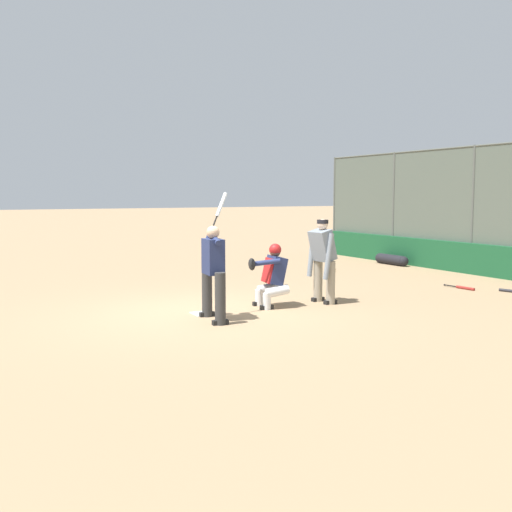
% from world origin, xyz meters
% --- Properties ---
extents(ground_plane, '(160.00, 160.00, 0.00)m').
position_xyz_m(ground_plane, '(0.00, 0.00, 0.00)').
color(ground_plane, '#9E7F5B').
extents(home_plate_marker, '(0.43, 0.43, 0.01)m').
position_xyz_m(home_plate_marker, '(0.00, 0.00, 0.01)').
color(home_plate_marker, white).
rests_on(home_plate_marker, ground_plane).
extents(batter_at_plate, '(1.01, 0.72, 2.26)m').
position_xyz_m(batter_at_plate, '(-0.61, 0.09, 0.91)').
color(batter_at_plate, '#333333').
rests_on(batter_at_plate, ground_plane).
extents(catcher_behind_plate, '(0.69, 0.83, 1.26)m').
position_xyz_m(catcher_behind_plate, '(-0.02, -1.44, 0.65)').
color(catcher_behind_plate, silver).
rests_on(catcher_behind_plate, ground_plane).
extents(umpire_home, '(0.70, 0.45, 1.72)m').
position_xyz_m(umpire_home, '(-0.14, -2.58, 0.92)').
color(umpire_home, gray).
rests_on(umpire_home, ground_plane).
extents(spare_bat_by_padding, '(0.78, 0.27, 0.07)m').
position_xyz_m(spare_bat_by_padding, '(-1.16, -7.09, 0.03)').
color(spare_bat_by_padding, black).
rests_on(spare_bat_by_padding, ground_plane).
extents(spare_bat_third_base_side, '(0.86, 0.13, 0.07)m').
position_xyz_m(spare_bat_third_base_side, '(-0.27, -6.51, 0.03)').
color(spare_bat_third_base_side, black).
rests_on(spare_bat_third_base_side, ground_plane).
extents(fielding_glove_on_dirt, '(0.29, 0.22, 0.11)m').
position_xyz_m(fielding_glove_on_dirt, '(3.91, -5.75, 0.05)').
color(fielding_glove_on_dirt, brown).
rests_on(fielding_glove_on_dirt, ground_plane).
extents(equipment_bag_dugout_side, '(1.39, 0.32, 0.32)m').
position_xyz_m(equipment_bag_dugout_side, '(4.28, -8.35, 0.16)').
color(equipment_bag_dugout_side, black).
rests_on(equipment_bag_dugout_side, ground_plane).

